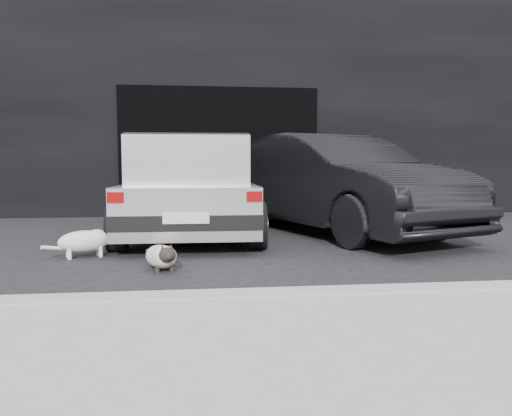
{
  "coord_description": "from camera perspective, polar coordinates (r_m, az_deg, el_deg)",
  "views": [
    {
      "loc": [
        0.55,
        -6.18,
        1.06
      ],
      "look_at": [
        1.23,
        -0.41,
        0.55
      ],
      "focal_mm": 35.0,
      "sensor_mm": 36.0,
      "label": 1
    }
  ],
  "objects": [
    {
      "name": "building_facade",
      "position": [
        12.27,
        -4.66,
        11.79
      ],
      "size": [
        34.0,
        4.0,
        5.0
      ],
      "primitive_type": "cube",
      "color": "black",
      "rests_on": "ground"
    },
    {
      "name": "sidewalk",
      "position": [
        2.62,
        3.81,
        -17.49
      ],
      "size": [
        18.0,
        2.2,
        0.11
      ],
      "primitive_type": "cube",
      "color": "#989892",
      "rests_on": "ground"
    },
    {
      "name": "garage_opening",
      "position": [
        10.18,
        -4.2,
        6.4
      ],
      "size": [
        4.0,
        0.1,
        2.6
      ],
      "primitive_type": "cube",
      "color": "black",
      "rests_on": "ground"
    },
    {
      "name": "curb",
      "position": [
        3.74,
        0.41,
        -10.43
      ],
      "size": [
        18.0,
        0.25,
        0.12
      ],
      "primitive_type": "cube",
      "color": "#989892",
      "rests_on": "ground"
    },
    {
      "name": "ground",
      "position": [
        6.29,
        -11.68,
        -4.73
      ],
      "size": [
        80.0,
        80.0,
        0.0
      ],
      "primitive_type": "plane",
      "color": "black",
      "rests_on": "ground"
    },
    {
      "name": "second_car",
      "position": [
        7.73,
        9.05,
        2.76
      ],
      "size": [
        3.14,
        4.87,
        1.52
      ],
      "primitive_type": "imported",
      "rotation": [
        0.0,
        0.0,
        0.36
      ],
      "color": "black",
      "rests_on": "ground"
    },
    {
      "name": "cat_white",
      "position": [
        6.01,
        -18.67,
        -3.5
      ],
      "size": [
        0.79,
        0.46,
        0.4
      ],
      "rotation": [
        0.0,
        0.0,
        -1.22
      ],
      "color": "silver",
      "rests_on": "ground"
    },
    {
      "name": "silver_hatchback",
      "position": [
        7.41,
        -7.48,
        2.89
      ],
      "size": [
        1.99,
        3.93,
        1.44
      ],
      "rotation": [
        0.0,
        0.0,
        -0.02
      ],
      "color": "silver",
      "rests_on": "ground"
    },
    {
      "name": "cat_siamese",
      "position": [
        5.1,
        -10.69,
        -5.46
      ],
      "size": [
        0.44,
        0.83,
        0.3
      ],
      "rotation": [
        0.0,
        0.0,
        3.42
      ],
      "color": "beige",
      "rests_on": "ground"
    }
  ]
}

